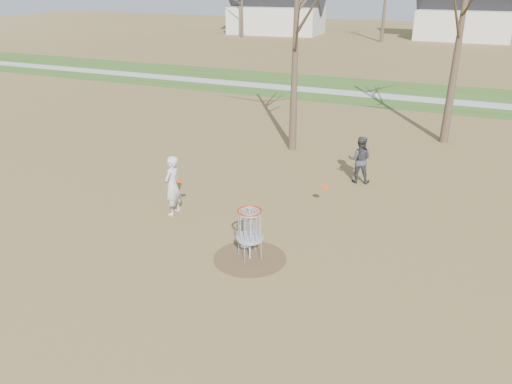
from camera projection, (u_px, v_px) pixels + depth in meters
ground at (250, 258)px, 12.23m from camera, size 160.00×160.00×0.00m
green_band at (395, 94)px, 29.89m from camera, size 160.00×8.00×0.01m
footpath at (392, 97)px, 29.04m from camera, size 160.00×1.50×0.01m
dirt_circle at (250, 258)px, 12.23m from camera, size 1.80×1.80×0.01m
player_standing at (172, 186)px, 14.23m from camera, size 0.44×0.65×1.76m
player_throwing at (360, 160)px, 16.55m from camera, size 0.86×0.72×1.59m
disc_grounded at (245, 246)px, 12.75m from camera, size 0.22×0.22×0.02m
discs_in_play at (258, 184)px, 14.27m from camera, size 3.81×2.39×0.46m
disc_golf_basket at (250, 225)px, 11.87m from camera, size 0.64×0.64×1.35m
houses_row at (490, 8)px, 53.45m from camera, size 56.51×10.01×7.26m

